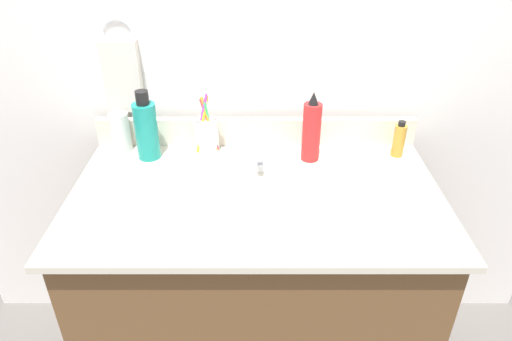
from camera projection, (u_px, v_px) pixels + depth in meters
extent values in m
cube|color=brown|center=(255.00, 297.00, 1.47)|extent=(0.97, 0.54, 0.76)
cube|color=beige|center=(255.00, 195.00, 1.27)|extent=(1.01, 0.59, 0.02)
cube|color=beige|center=(255.00, 132.00, 1.48)|extent=(1.01, 0.02, 0.09)
cube|color=white|center=(255.00, 167.00, 1.62)|extent=(2.11, 0.04, 1.30)
torus|color=silver|center=(117.00, 35.00, 1.36)|extent=(0.10, 0.01, 0.10)
cube|color=silver|center=(122.00, 76.00, 1.41)|extent=(0.11, 0.04, 0.22)
torus|color=white|center=(258.00, 204.00, 1.21)|extent=(0.37, 0.37, 0.02)
ellipsoid|color=white|center=(258.00, 218.00, 1.23)|extent=(0.32, 0.32, 0.11)
cylinder|color=#B2B5BA|center=(258.00, 228.00, 1.25)|extent=(0.04, 0.04, 0.01)
cube|color=silver|center=(258.00, 165.00, 1.38)|extent=(0.16, 0.05, 0.01)
cylinder|color=silver|center=(258.00, 154.00, 1.36)|extent=(0.02, 0.02, 0.06)
cylinder|color=silver|center=(258.00, 151.00, 1.32)|extent=(0.02, 0.09, 0.02)
cylinder|color=silver|center=(239.00, 158.00, 1.37)|extent=(0.03, 0.03, 0.04)
cylinder|color=silver|center=(277.00, 158.00, 1.37)|extent=(0.03, 0.03, 0.04)
cylinder|color=teal|center=(146.00, 131.00, 1.39)|extent=(0.07, 0.07, 0.17)
cylinder|color=black|center=(141.00, 98.00, 1.33)|extent=(0.04, 0.04, 0.04)
cylinder|color=gold|center=(398.00, 141.00, 1.42)|extent=(0.04, 0.04, 0.10)
cylinder|color=black|center=(401.00, 124.00, 1.39)|extent=(0.02, 0.02, 0.02)
cylinder|color=white|center=(120.00, 132.00, 1.44)|extent=(0.06, 0.06, 0.12)
cone|color=white|center=(116.00, 110.00, 1.40)|extent=(0.04, 0.04, 0.02)
cylinder|color=red|center=(311.00, 132.00, 1.38)|extent=(0.05, 0.05, 0.18)
cone|color=black|center=(313.00, 98.00, 1.32)|extent=(0.03, 0.03, 0.04)
cylinder|color=white|center=(206.00, 136.00, 1.44)|extent=(0.08, 0.08, 0.11)
cylinder|color=orange|center=(208.00, 124.00, 1.41)|extent=(0.05, 0.03, 0.17)
cube|color=white|center=(214.00, 104.00, 1.36)|extent=(0.01, 0.02, 0.01)
cylinder|color=#B23FBF|center=(200.00, 122.00, 1.41)|extent=(0.05, 0.01, 0.18)
cube|color=white|center=(191.00, 99.00, 1.37)|extent=(0.01, 0.02, 0.01)
cylinder|color=green|center=(209.00, 126.00, 1.42)|extent=(0.03, 0.02, 0.16)
cube|color=white|center=(212.00, 107.00, 1.38)|extent=(0.01, 0.02, 0.01)
cylinder|color=yellow|center=(202.00, 124.00, 1.41)|extent=(0.04, 0.06, 0.17)
cube|color=white|center=(193.00, 106.00, 1.35)|extent=(0.01, 0.02, 0.02)
cylinder|color=white|center=(208.00, 121.00, 1.43)|extent=(0.02, 0.02, 0.17)
cube|color=white|center=(209.00, 97.00, 1.39)|extent=(0.01, 0.02, 0.01)
cylinder|color=#D8333F|center=(209.00, 125.00, 1.41)|extent=(0.06, 0.03, 0.16)
cube|color=white|center=(215.00, 107.00, 1.37)|extent=(0.01, 0.02, 0.01)
cube|color=white|center=(374.00, 153.00, 1.43)|extent=(0.06, 0.04, 0.02)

